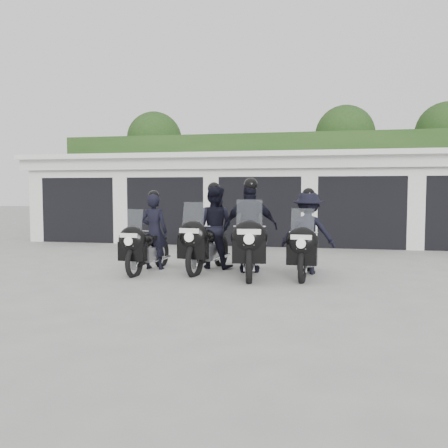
% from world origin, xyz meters
% --- Properties ---
extents(ground, '(80.00, 80.00, 0.00)m').
position_xyz_m(ground, '(0.00, 0.00, 0.00)').
color(ground, '#9E9E99').
rests_on(ground, ground).
extents(garage_block, '(16.40, 6.80, 2.96)m').
position_xyz_m(garage_block, '(-0.00, 8.06, 1.42)').
color(garage_block, silver).
rests_on(garage_block, ground).
extents(background_vegetation, '(20.00, 3.90, 5.80)m').
position_xyz_m(background_vegetation, '(0.37, 12.92, 2.77)').
color(background_vegetation, '#1D3D16').
rests_on(background_vegetation, ground).
extents(police_bike_a, '(0.72, 2.09, 1.82)m').
position_xyz_m(police_bike_a, '(-1.80, 0.42, 0.72)').
color(police_bike_a, black).
rests_on(police_bike_a, ground).
extents(police_bike_b, '(1.05, 2.30, 2.01)m').
position_xyz_m(police_bike_b, '(-0.52, 0.90, 0.85)').
color(police_bike_b, black).
rests_on(police_bike_b, ground).
extents(police_bike_c, '(1.21, 2.40, 2.10)m').
position_xyz_m(police_bike_c, '(0.43, 0.51, 0.89)').
color(police_bike_c, black).
rests_on(police_bike_c, ground).
extents(police_bike_d, '(1.17, 2.15, 1.87)m').
position_xyz_m(police_bike_d, '(1.61, 0.64, 0.80)').
color(police_bike_d, black).
rests_on(police_bike_d, ground).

